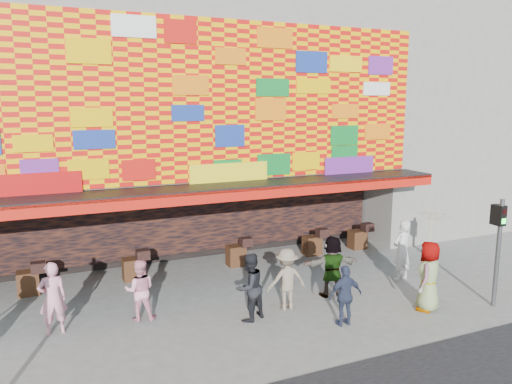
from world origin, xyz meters
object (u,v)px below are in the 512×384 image
signal_right (499,241)px  parasol (432,230)px  ped_c (249,287)px  ped_d (287,279)px  ped_g (429,276)px  ped_h (402,250)px  ped_f (332,266)px  ped_b (53,298)px  ped_e (345,295)px  ped_i (140,290)px

signal_right → parasol: signal_right is taller
ped_c → ped_d: ped_c is taller
ped_g → parasol: (0.00, -0.00, 1.26)m
ped_d → ped_h: 4.41m
ped_c → ped_g: (4.64, -1.37, 0.07)m
signal_right → ped_f: bearing=146.4°
ped_b → ped_e: (6.70, -2.44, -0.12)m
ped_i → ped_h: bearing=-168.8°
ped_c → ped_i: size_ratio=1.11×
ped_f → ped_i: (-5.37, 0.62, -0.10)m
signal_right → ped_g: size_ratio=1.58×
ped_b → parasol: 9.70m
signal_right → ped_e: bearing=171.2°
signal_right → parasol: (-1.85, 0.55, 0.35)m
ped_f → ped_h: 2.75m
ped_e → ped_i: 5.21m
signal_right → ped_i: 9.61m
ped_d → ped_i: bearing=-10.0°
ped_h → parasol: parasol is taller
ped_h → ped_i: ped_h is taller
ped_b → ped_f: bearing=170.5°
ped_b → ped_i: bearing=174.2°
ped_g → ped_h: bearing=-147.9°
ped_d → ped_f: 1.66m
ped_b → ped_c: size_ratio=1.02×
signal_right → ped_c: (-6.49, 1.92, -0.98)m
signal_right → ped_h: 3.01m
ped_f → signal_right: bearing=157.6°
ped_e → ped_c: bearing=-28.0°
ped_h → ped_i: bearing=-14.5°
ped_h → ped_g: bearing=55.2°
ped_i → parasol: parasol is taller
ped_i → ped_g: bearing=174.4°
ped_h → ped_f: bearing=-6.3°
ped_c → ped_f: (2.81, 0.52, 0.01)m
ped_c → ped_e: bearing=124.9°
ped_b → ped_g: size_ratio=0.95×
ped_d → ped_h: ped_h is taller
parasol → ped_i: bearing=160.8°
ped_g → ped_c: bearing=-51.4°
ped_b → ped_d: ped_b is taller
ped_c → ped_i: (-2.56, 1.15, -0.09)m
ped_b → ped_d: (5.80, -0.99, -0.06)m
ped_b → ped_f: ped_b is taller
ped_h → parasol: (-0.91, -2.16, 1.25)m
ped_e → ped_h: ped_h is taller
ped_g → ped_i: size_ratio=1.19×
ped_e → signal_right: bearing=174.1°
ped_e → ped_i: size_ratio=0.98×
ped_b → ped_g: ped_g is taller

